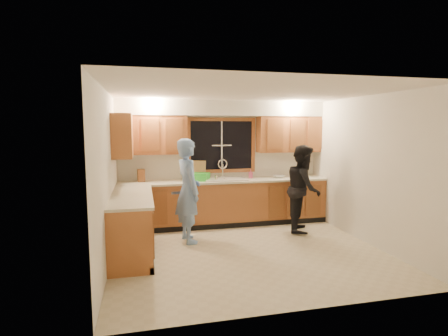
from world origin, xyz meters
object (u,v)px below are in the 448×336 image
at_px(stove, 131,235).
at_px(knife_block, 141,175).
at_px(bowl, 279,176).
at_px(woman, 303,188).
at_px(dish_crate, 200,177).
at_px(sink, 225,182).
at_px(soap_bottle, 251,174).
at_px(dishwasher, 183,207).
at_px(man, 188,191).

bearing_deg(stove, knife_block, 85.40).
xyz_separation_m(knife_block, bowl, (2.81, -0.12, -0.09)).
xyz_separation_m(woman, dish_crate, (-1.85, 0.78, 0.17)).
height_order(woman, dish_crate, woman).
distance_m(dish_crate, bowl, 1.66).
bearing_deg(knife_block, stove, -105.22).
distance_m(sink, woman, 1.56).
height_order(woman, soap_bottle, woman).
xyz_separation_m(dishwasher, bowl, (2.02, 0.03, 0.54)).
bearing_deg(dish_crate, knife_block, 173.70).
relative_size(sink, woman, 0.52).
relative_size(knife_block, dish_crate, 0.76).
relative_size(knife_block, bowl, 1.11).
bearing_deg(woman, knife_block, 98.31).
height_order(dishwasher, soap_bottle, soap_bottle).
xyz_separation_m(dish_crate, soap_bottle, (1.08, 0.11, 0.01)).
bearing_deg(knife_block, dishwasher, -21.27).
height_order(sink, knife_block, sink).
xyz_separation_m(dishwasher, man, (-0.01, -0.89, 0.48)).
bearing_deg(bowl, knife_block, 177.64).
distance_m(man, dish_crate, 0.98).
bearing_deg(soap_bottle, bowl, -9.87).
bearing_deg(soap_bottle, sink, -168.38).
distance_m(woman, dish_crate, 2.01).
xyz_separation_m(man, knife_block, (-0.78, 1.04, 0.15)).
bearing_deg(soap_bottle, woman, -49.27).
bearing_deg(dishwasher, man, -90.64).
distance_m(dishwasher, knife_block, 1.02).
distance_m(dishwasher, bowl, 2.09).
height_order(knife_block, bowl, knife_block).
distance_m(dishwasher, man, 1.01).
distance_m(knife_block, bowl, 2.81).
bearing_deg(man, dish_crate, -32.49).
bearing_deg(woman, stove, 133.62).
xyz_separation_m(sink, knife_block, (-1.64, 0.13, 0.18)).
height_order(knife_block, soap_bottle, knife_block).
bearing_deg(woman, dishwasher, 96.17).
bearing_deg(man, sink, -54.30).
distance_m(woman, bowl, 0.82).
relative_size(stove, bowl, 4.11).
bearing_deg(soap_bottle, knife_block, 179.63).
distance_m(stove, knife_block, 2.05).
height_order(sink, man, man).
height_order(woman, knife_block, woman).
height_order(stove, woman, woman).
height_order(dishwasher, knife_block, knife_block).
relative_size(soap_bottle, bowl, 0.81).
bearing_deg(man, dishwasher, -11.28).
distance_m(sink, stove, 2.60).
height_order(man, woman, man).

